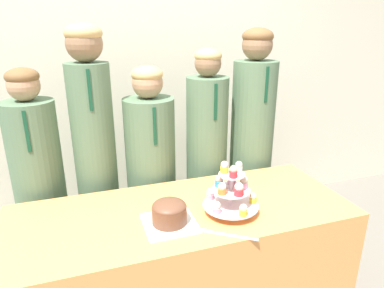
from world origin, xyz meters
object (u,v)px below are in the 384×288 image
at_px(cake_knife, 213,232).
at_px(student_0, 42,196).
at_px(cupcake_stand, 231,190).
at_px(student_3, 206,167).
at_px(student_1, 97,166).
at_px(round_cake, 169,213).
at_px(student_2, 152,182).
at_px(student_4, 251,153).

distance_m(cake_knife, student_0, 1.10).
bearing_deg(cupcake_stand, student_3, 79.78).
xyz_separation_m(cupcake_stand, student_1, (-0.60, 0.63, -0.05)).
xyz_separation_m(cupcake_stand, student_0, (-0.93, 0.63, -0.19)).
relative_size(round_cake, cake_knife, 0.94).
xyz_separation_m(round_cake, student_3, (0.43, 0.64, -0.09)).
distance_m(cake_knife, student_2, 0.79).
relative_size(cupcake_stand, student_1, 0.17).
height_order(cupcake_stand, student_1, student_1).
bearing_deg(round_cake, cupcake_stand, 1.55).
bearing_deg(student_4, round_cake, -139.88).
height_order(cake_knife, student_1, student_1).
relative_size(student_1, student_4, 1.02).
xyz_separation_m(student_0, student_2, (0.66, 0.00, -0.01)).
distance_m(round_cake, student_1, 0.70).
height_order(cupcake_stand, student_0, student_0).
distance_m(cupcake_stand, student_2, 0.72).
distance_m(cupcake_stand, student_1, 0.87).
distance_m(cake_knife, cupcake_stand, 0.23).
relative_size(cupcake_stand, student_0, 0.19).
relative_size(cupcake_stand, student_3, 0.19).
height_order(cake_knife, student_4, student_4).
relative_size(round_cake, student_0, 0.17).
xyz_separation_m(cupcake_stand, student_3, (0.11, 0.63, -0.15)).
xyz_separation_m(cake_knife, student_0, (-0.78, 0.77, -0.07)).
xyz_separation_m(student_1, student_3, (0.71, -0.00, -0.11)).
relative_size(student_2, student_4, 0.87).
height_order(student_1, student_3, student_1).
xyz_separation_m(cake_knife, student_3, (0.26, 0.77, -0.03)).
bearing_deg(student_0, cupcake_stand, -34.30).
xyz_separation_m(cupcake_stand, student_4, (0.45, 0.63, -0.09)).
distance_m(cupcake_stand, student_3, 0.66).
relative_size(round_cake, student_3, 0.16).
bearing_deg(cake_knife, student_2, 133.61).
relative_size(cupcake_stand, student_2, 0.20).
distance_m(student_2, student_3, 0.38).
bearing_deg(cake_knife, student_0, 170.21).
xyz_separation_m(cake_knife, student_1, (-0.45, 0.77, 0.07)).
distance_m(round_cake, student_3, 0.78).
bearing_deg(student_4, student_0, -180.00).
bearing_deg(student_2, student_4, 0.00).
bearing_deg(student_3, cake_knife, -108.66).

